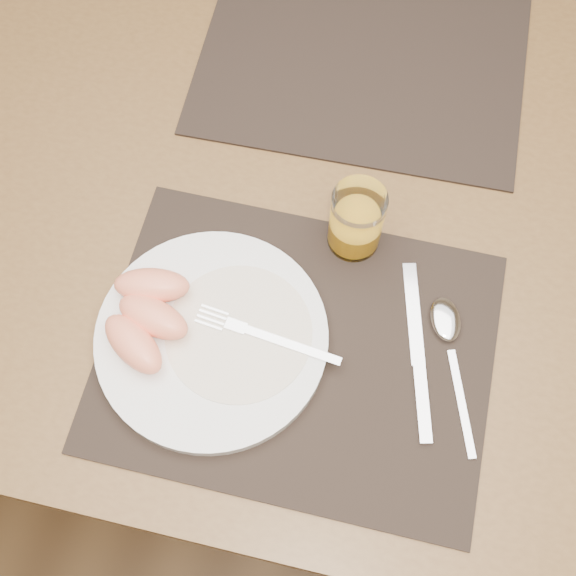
# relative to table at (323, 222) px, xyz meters

# --- Properties ---
(ground) EXTENTS (5.00, 5.00, 0.00)m
(ground) POSITION_rel_table_xyz_m (0.00, 0.00, -0.67)
(ground) COLOR brown
(ground) RESTS_ON ground
(table) EXTENTS (1.40, 0.90, 0.75)m
(table) POSITION_rel_table_xyz_m (0.00, 0.00, 0.00)
(table) COLOR brown
(table) RESTS_ON ground
(placemat_near) EXTENTS (0.45, 0.35, 0.00)m
(placemat_near) POSITION_rel_table_xyz_m (0.01, -0.22, 0.09)
(placemat_near) COLOR black
(placemat_near) RESTS_ON table
(placemat_far) EXTENTS (0.46, 0.36, 0.00)m
(placemat_far) POSITION_rel_table_xyz_m (0.01, 0.22, 0.09)
(placemat_far) COLOR black
(placemat_far) RESTS_ON table
(plate) EXTENTS (0.27, 0.27, 0.02)m
(plate) POSITION_rel_table_xyz_m (-0.09, -0.23, 0.10)
(plate) COLOR white
(plate) RESTS_ON placemat_near
(plate_dressing) EXTENTS (0.17, 0.17, 0.00)m
(plate_dressing) POSITION_rel_table_xyz_m (-0.06, -0.22, 0.10)
(plate_dressing) COLOR white
(plate_dressing) RESTS_ON plate
(fork) EXTENTS (0.18, 0.04, 0.00)m
(fork) POSITION_rel_table_xyz_m (-0.04, -0.22, 0.11)
(fork) COLOR silver
(fork) RESTS_ON plate
(knife) EXTENTS (0.07, 0.22, 0.01)m
(knife) POSITION_rel_table_xyz_m (0.15, -0.21, 0.09)
(knife) COLOR silver
(knife) RESTS_ON placemat_near
(spoon) EXTENTS (0.08, 0.19, 0.01)m
(spoon) POSITION_rel_table_xyz_m (0.18, -0.16, 0.09)
(spoon) COLOR silver
(spoon) RESTS_ON placemat_near
(juice_glass) EXTENTS (0.06, 0.06, 0.10)m
(juice_glass) POSITION_rel_table_xyz_m (0.05, -0.06, 0.13)
(juice_glass) COLOR white
(juice_glass) RESTS_ON placemat_near
(grapefruit_wedges) EXTENTS (0.11, 0.14, 0.04)m
(grapefruit_wedges) POSITION_rel_table_xyz_m (-0.16, -0.23, 0.12)
(grapefruit_wedges) COLOR #FF9168
(grapefruit_wedges) RESTS_ON plate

